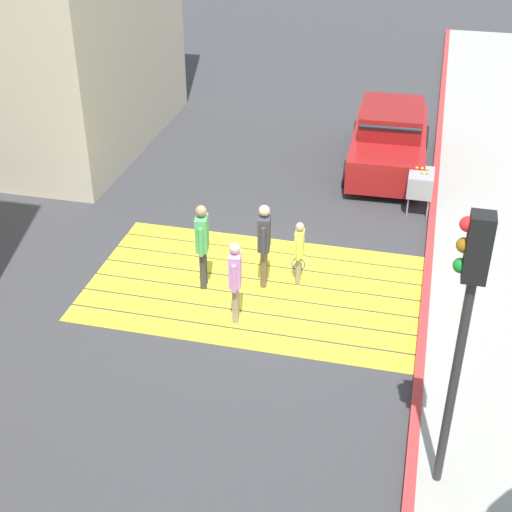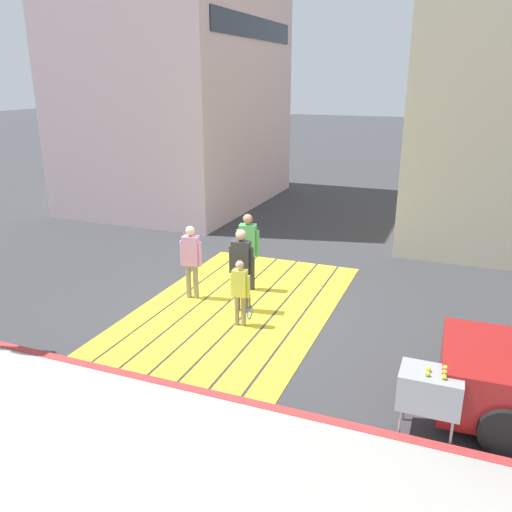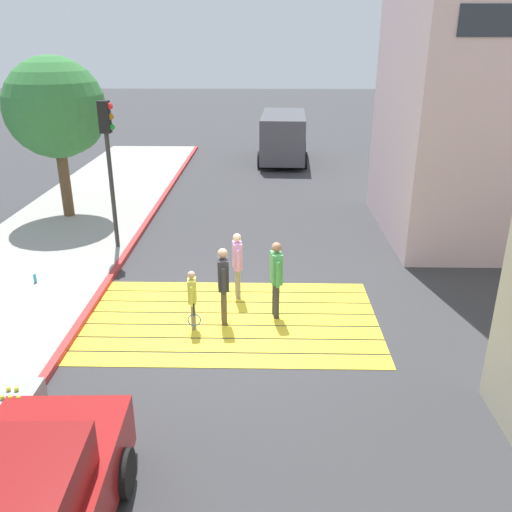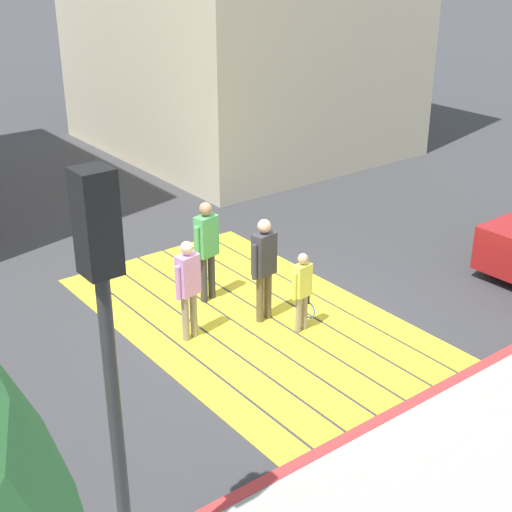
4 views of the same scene
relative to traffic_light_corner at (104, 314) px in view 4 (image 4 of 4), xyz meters
name	(u,v)px [view 4 (image 4 of 4)]	position (x,y,z in m)	size (l,w,h in m)	color
ground_plane	(251,319)	(3.58, -4.15, -3.04)	(120.00, 120.00, 0.00)	#38383A
crosswalk_stripes	(251,318)	(3.58, -4.15, -3.03)	(6.40, 3.80, 0.01)	yellow
curb_painted	(402,411)	(0.33, -4.15, -2.97)	(0.16, 40.00, 0.13)	#BC3333
traffic_light_corner	(104,314)	(0.00, 0.00, 0.00)	(0.39, 0.28, 4.24)	#2D2D2D
pedestrian_adult_lead	(264,263)	(3.43, -4.30, -2.02)	(0.27, 0.50, 1.74)	brown
pedestrian_adult_trailing	(188,283)	(3.66, -3.04, -2.09)	(0.26, 0.47, 1.62)	gray
pedestrian_adult_side	(207,244)	(4.55, -3.98, -2.01)	(0.28, 0.51, 1.76)	#333338
pedestrian_child_with_racket	(302,288)	(2.79, -4.55, -2.29)	(0.28, 0.41, 1.33)	gray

